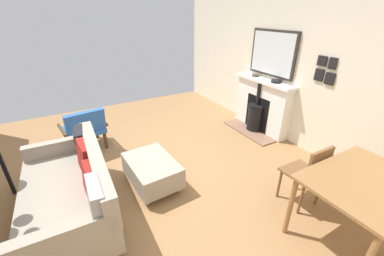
# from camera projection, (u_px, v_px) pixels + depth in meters

# --- Properties ---
(ground_plane) EXTENTS (5.27, 6.20, 0.01)m
(ground_plane) POSITION_uv_depth(u_px,v_px,m) (148.00, 172.00, 3.55)
(ground_plane) COLOR olive
(wall_left) EXTENTS (0.12, 6.20, 2.60)m
(wall_left) POSITION_uv_depth(u_px,v_px,m) (286.00, 65.00, 4.14)
(wall_left) COLOR silver
(wall_left) RESTS_ON ground
(fireplace) EXTENTS (0.57, 1.29, 1.02)m
(fireplace) POSITION_uv_depth(u_px,v_px,m) (260.00, 108.00, 4.63)
(fireplace) COLOR brown
(fireplace) RESTS_ON ground
(mirror_over_mantel) EXTENTS (0.04, 1.01, 0.79)m
(mirror_over_mantel) POSITION_uv_depth(u_px,v_px,m) (272.00, 53.00, 4.23)
(mirror_over_mantel) COLOR #2D2823
(mantel_bowl_near) EXTENTS (0.13, 0.13, 0.04)m
(mantel_bowl_near) POSITION_uv_depth(u_px,v_px,m) (255.00, 75.00, 4.59)
(mantel_bowl_near) COLOR #47382D
(mantel_bowl_near) RESTS_ON fireplace
(mantel_bowl_far) EXTENTS (0.17, 0.17, 0.05)m
(mantel_bowl_far) POSITION_uv_depth(u_px,v_px,m) (276.00, 81.00, 4.18)
(mantel_bowl_far) COLOR black
(mantel_bowl_far) RESTS_ON fireplace
(sofa) EXTENTS (0.93, 1.74, 0.79)m
(sofa) POSITION_uv_depth(u_px,v_px,m) (72.00, 190.00, 2.68)
(sofa) COLOR #B2B2B7
(sofa) RESTS_ON ground
(ottoman) EXTENTS (0.61, 0.85, 0.38)m
(ottoman) POSITION_uv_depth(u_px,v_px,m) (152.00, 170.00, 3.20)
(ottoman) COLOR #B2B2B7
(ottoman) RESTS_ON ground
(armchair_accent) EXTENTS (0.75, 0.69, 0.76)m
(armchair_accent) POSITION_uv_depth(u_px,v_px,m) (84.00, 127.00, 3.94)
(armchair_accent) COLOR #4C3321
(armchair_accent) RESTS_ON ground
(dining_table) EXTENTS (1.12, 0.82, 0.75)m
(dining_table) POSITION_uv_depth(u_px,v_px,m) (365.00, 188.00, 2.24)
(dining_table) COLOR olive
(dining_table) RESTS_ON ground
(dining_chair_near_fireplace) EXTENTS (0.40, 0.40, 0.83)m
(dining_chair_near_fireplace) POSITION_uv_depth(u_px,v_px,m) (309.00, 172.00, 2.74)
(dining_chair_near_fireplace) COLOR brown
(dining_chair_near_fireplace) RESTS_ON ground
(photo_gallery_row) EXTENTS (0.02, 0.32, 0.38)m
(photo_gallery_row) POSITION_uv_depth(u_px,v_px,m) (326.00, 70.00, 3.47)
(photo_gallery_row) COLOR black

